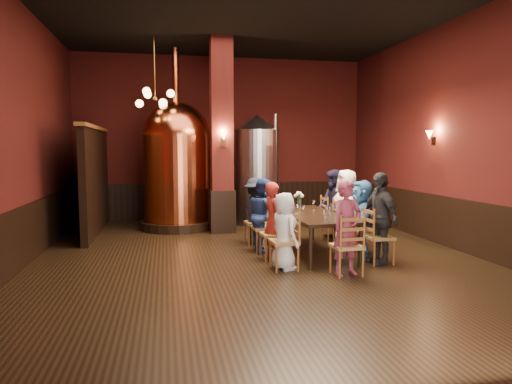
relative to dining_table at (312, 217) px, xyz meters
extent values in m
plane|color=black|center=(-1.09, -0.26, -0.69)|extent=(10.00, 10.00, 0.00)
cube|color=#47120F|center=(-1.09, 4.74, 1.56)|extent=(8.00, 0.02, 4.50)
cube|color=#47120F|center=(-1.09, -5.26, 1.56)|extent=(8.00, 0.02, 4.50)
cube|color=#47120F|center=(-5.09, -0.26, 1.56)|extent=(0.02, 10.00, 4.50)
cube|color=#47120F|center=(2.91, -0.26, 1.56)|extent=(0.02, 10.00, 4.50)
cube|color=black|center=(2.87, -0.26, -0.19)|extent=(0.08, 9.90, 1.00)
cube|color=black|center=(-1.09, 4.70, -0.19)|extent=(7.90, 0.08, 1.00)
cube|color=black|center=(-5.05, -0.26, -0.19)|extent=(0.08, 9.90, 1.00)
cube|color=#47120F|center=(-1.39, 2.54, 1.56)|extent=(0.58, 0.58, 4.50)
cube|color=black|center=(-4.29, 2.94, 0.51)|extent=(0.22, 3.50, 2.40)
cube|color=black|center=(0.00, 0.00, 0.03)|extent=(1.09, 2.44, 0.06)
cylinder|color=black|center=(-0.40, -1.16, -0.34)|extent=(0.07, 0.07, 0.69)
cylinder|color=black|center=(0.48, -1.12, -0.34)|extent=(0.07, 0.07, 0.69)
cylinder|color=black|center=(-0.48, 1.12, -0.34)|extent=(0.07, 0.07, 0.69)
cylinder|color=black|center=(0.40, 1.16, -0.34)|extent=(0.07, 0.07, 0.69)
imported|color=silver|center=(-0.81, -1.03, -0.06)|extent=(0.56, 0.70, 1.26)
imported|color=maroon|center=(-0.84, -0.36, 0.00)|extent=(0.42, 0.56, 1.38)
imported|color=navy|center=(-0.86, 0.30, 0.02)|extent=(0.36, 0.70, 1.41)
imported|color=black|center=(-0.89, 0.97, 0.00)|extent=(0.60, 0.94, 1.38)
imported|color=black|center=(0.89, -0.97, 0.10)|extent=(0.52, 0.97, 1.57)
imported|color=teal|center=(0.86, -0.30, 0.01)|extent=(0.67, 1.35, 1.39)
imported|color=white|center=(0.84, 0.36, 0.09)|extent=(0.52, 0.77, 1.55)
imported|color=black|center=(0.81, 1.03, 0.08)|extent=(0.37, 0.74, 1.53)
imported|color=maroon|center=(0.06, -1.55, 0.05)|extent=(0.62, 0.51, 1.48)
cylinder|color=black|center=(-2.40, 3.24, -0.58)|extent=(1.85, 1.85, 0.21)
cylinder|color=#CE592F|center=(-2.40, 3.24, 0.55)|extent=(2.18, 2.18, 2.06)
sphere|color=#CE592F|center=(-2.40, 3.24, 1.58)|extent=(1.65, 1.65, 1.65)
cylinder|color=#CE592F|center=(-2.40, 3.24, 3.02)|extent=(0.16, 0.16, 1.34)
cylinder|color=#B2B2B7|center=(-0.35, 3.49, 0.53)|extent=(1.52, 1.52, 2.44)
cone|color=#B2B2B7|center=(-0.35, 3.49, 1.95)|extent=(1.17, 1.17, 0.39)
cylinder|color=#B2B2B7|center=(0.04, 3.10, 0.78)|extent=(0.08, 0.08, 2.74)
cylinder|color=white|center=(0.03, 0.93, 0.15)|extent=(0.10, 0.10, 0.18)
camera|label=1|loc=(-2.68, -8.11, 1.27)|focal=32.00mm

